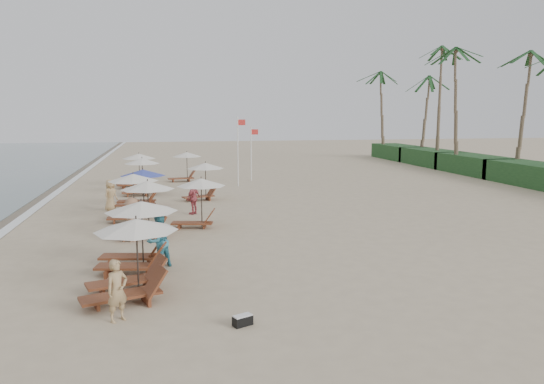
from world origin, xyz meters
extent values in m
plane|color=tan|center=(0.00, 0.00, 0.00)|extent=(160.00, 160.00, 0.00)
cube|color=white|center=(-11.20, 10.00, 0.01)|extent=(0.50, 140.00, 0.02)
cube|color=#193D1C|center=(22.00, 14.50, 0.80)|extent=(3.20, 8.00, 1.60)
cube|color=#193D1C|center=(22.00, 22.00, 0.80)|extent=(3.20, 8.00, 1.60)
cube|color=#193D1C|center=(22.00, 29.50, 0.80)|extent=(3.20, 8.00, 1.60)
cube|color=#193D1C|center=(22.00, 37.00, 0.80)|extent=(3.20, 8.00, 1.60)
cylinder|color=brown|center=(22.90, 18.00, 4.90)|extent=(0.36, 0.36, 9.80)
cylinder|color=brown|center=(21.10, 23.20, 5.30)|extent=(0.36, 0.36, 10.60)
cylinder|color=brown|center=(22.00, 28.40, 5.70)|extent=(0.36, 0.36, 11.40)
cylinder|color=brown|center=(22.90, 33.60, 4.50)|extent=(0.36, 0.36, 9.00)
cylinder|color=brown|center=(21.10, 38.80, 4.90)|extent=(0.36, 0.36, 9.80)
cylinder|color=black|center=(-4.99, -3.39, 1.09)|extent=(0.05, 0.05, 2.18)
cone|color=silver|center=(-4.99, -3.39, 2.08)|extent=(2.33, 2.33, 0.35)
cylinder|color=black|center=(-4.97, -0.66, 1.11)|extent=(0.05, 0.05, 2.22)
cone|color=silver|center=(-4.97, -0.66, 2.12)|extent=(2.38, 2.38, 0.35)
cylinder|color=black|center=(-4.90, 4.24, 1.13)|extent=(0.05, 0.05, 2.27)
cone|color=silver|center=(-4.90, 4.24, 2.17)|extent=(2.25, 2.25, 0.35)
cylinder|color=black|center=(-5.68, 7.65, 1.10)|extent=(0.05, 0.05, 2.20)
cone|color=silver|center=(-5.68, 7.65, 2.10)|extent=(2.42, 2.42, 0.35)
cylinder|color=black|center=(-5.36, 11.10, 1.02)|extent=(0.05, 0.05, 2.05)
cone|color=#3642A0|center=(-5.36, 11.10, 1.95)|extent=(2.46, 2.46, 0.35)
cylinder|color=black|center=(-5.58, 15.81, 1.14)|extent=(0.05, 0.05, 2.27)
cone|color=silver|center=(-5.58, 15.81, 2.17)|extent=(2.23, 2.23, 0.35)
cylinder|color=black|center=(-5.94, 19.50, 1.15)|extent=(0.05, 0.05, 2.29)
cone|color=silver|center=(-5.94, 19.50, 2.19)|extent=(2.32, 2.32, 0.35)
cylinder|color=black|center=(-2.57, 5.63, 1.07)|extent=(0.05, 0.05, 2.15)
cone|color=silver|center=(-2.57, 5.63, 2.05)|extent=(2.24, 2.24, 0.35)
cylinder|color=black|center=(-1.78, 13.19, 1.07)|extent=(0.05, 0.05, 2.15)
cone|color=silver|center=(-1.78, 13.19, 2.05)|extent=(2.24, 2.24, 0.35)
cylinder|color=black|center=(-2.50, 22.23, 1.07)|extent=(0.05, 0.05, 2.15)
cone|color=silver|center=(-2.50, 22.23, 2.05)|extent=(2.24, 2.24, 0.35)
imported|color=#A18357|center=(-5.42, -5.08, 0.79)|extent=(0.69, 0.65, 1.59)
imported|color=teal|center=(-4.44, -0.60, 0.90)|extent=(1.11, 1.07, 1.81)
imported|color=#8C6247|center=(-5.52, 3.31, 0.90)|extent=(0.93, 1.29, 1.80)
imported|color=#AE454E|center=(-2.77, 8.61, 0.84)|extent=(0.95, 1.02, 1.69)
imported|color=tan|center=(-7.05, 10.46, 0.85)|extent=(0.93, 0.99, 1.70)
cube|color=black|center=(-2.41, -5.99, 0.12)|extent=(0.53, 0.41, 0.24)
cube|color=silver|center=(-2.41, -5.99, 0.25)|extent=(0.51, 0.39, 0.04)
cylinder|color=silver|center=(0.94, 18.51, 2.47)|extent=(0.08, 0.08, 4.94)
cube|color=red|center=(1.22, 18.51, 4.54)|extent=(0.55, 0.02, 0.40)
cylinder|color=silver|center=(2.36, 21.34, 2.08)|extent=(0.08, 0.08, 4.16)
cube|color=red|center=(2.64, 21.34, 3.76)|extent=(0.55, 0.02, 0.40)
camera|label=1|loc=(-4.16, -17.95, 5.14)|focal=34.21mm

